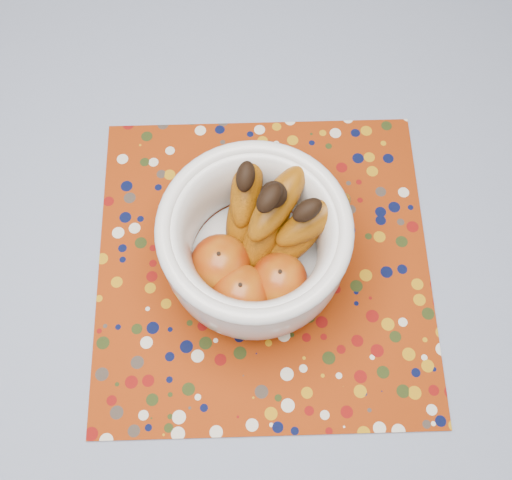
% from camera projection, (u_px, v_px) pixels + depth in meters
% --- Properties ---
extents(table, '(1.20, 1.20, 0.75)m').
position_uv_depth(table, '(212.00, 270.00, 0.91)').
color(table, brown).
rests_on(table, ground).
extents(tablecloth, '(1.32, 1.32, 0.01)m').
position_uv_depth(tablecloth, '(208.00, 251.00, 0.84)').
color(tablecloth, slate).
rests_on(tablecloth, table).
extents(placemat, '(0.59, 0.59, 0.00)m').
position_uv_depth(placemat, '(264.00, 264.00, 0.82)').
color(placemat, maroon).
rests_on(placemat, tablecloth).
extents(fruit_bowl, '(0.25, 0.24, 0.18)m').
position_uv_depth(fruit_bowl, '(260.00, 240.00, 0.75)').
color(fruit_bowl, white).
rests_on(fruit_bowl, placemat).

